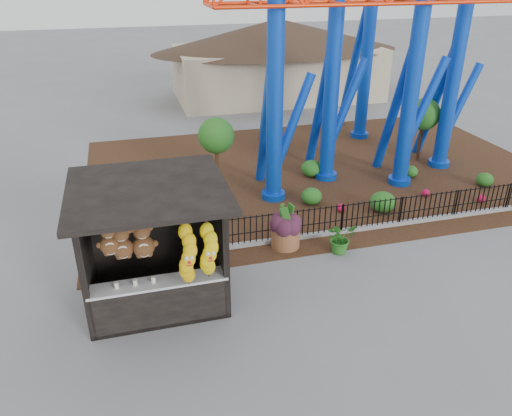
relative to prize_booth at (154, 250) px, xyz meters
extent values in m
plane|color=slate|center=(2.99, -0.90, -1.53)|extent=(120.00, 120.00, 0.00)
cube|color=#331E11|center=(6.99, 7.10, -1.53)|extent=(18.00, 12.00, 0.02)
cube|color=gray|center=(6.99, 2.10, -1.47)|extent=(18.00, 0.18, 0.12)
cube|color=black|center=(-0.01, 0.30, -1.48)|extent=(3.20, 2.60, 0.10)
cube|color=black|center=(-0.01, 1.54, -0.03)|extent=(3.20, 0.12, 3.00)
cube|color=black|center=(-1.55, 0.30, -0.03)|extent=(0.12, 2.60, 3.00)
cube|color=black|center=(1.53, 0.30, -0.03)|extent=(0.12, 2.60, 3.00)
cube|color=black|center=(-0.01, 0.05, 1.53)|extent=(3.50, 3.40, 0.12)
cube|color=black|center=(-1.54, -0.93, -0.03)|extent=(0.14, 0.14, 3.00)
cube|color=black|center=(1.52, -0.93, -0.03)|extent=(0.14, 0.14, 3.00)
cube|color=black|center=(-0.01, -0.75, -0.98)|extent=(3.00, 0.50, 1.10)
cube|color=silver|center=(-0.01, -0.75, -0.41)|extent=(3.10, 0.55, 0.06)
cylinder|color=black|center=(-0.01, -1.15, 1.32)|extent=(2.90, 0.04, 0.04)
cylinder|color=#0B3EC3|center=(4.49, 5.10, 1.97)|extent=(0.56, 0.56, 7.00)
cylinder|color=#0B3EC3|center=(4.49, 5.10, -1.41)|extent=(0.84, 0.84, 0.24)
cylinder|color=#0B3EC3|center=(6.99, 6.30, 2.12)|extent=(0.56, 0.56, 7.30)
cylinder|color=#0B3EC3|center=(6.99, 6.30, -1.41)|extent=(0.84, 0.84, 0.24)
cylinder|color=#0B3EC3|center=(9.49, 5.10, 2.22)|extent=(0.56, 0.56, 7.50)
cylinder|color=#0B3EC3|center=(9.49, 5.10, -1.41)|extent=(0.84, 0.84, 0.24)
cylinder|color=#0B3EC3|center=(11.99, 6.30, 1.77)|extent=(0.56, 0.56, 6.60)
cylinder|color=#0B3EC3|center=(11.99, 6.30, -1.41)|extent=(0.84, 0.84, 0.24)
cylinder|color=#0B3EC3|center=(5.99, 9.60, 3.22)|extent=(0.56, 0.56, 9.50)
cylinder|color=#0B3EC3|center=(5.99, 9.60, -1.41)|extent=(0.84, 0.84, 0.24)
cylinder|color=#0B3EC3|center=(10.49, 10.60, 3.72)|extent=(0.56, 0.56, 10.50)
cylinder|color=#0B3EC3|center=(10.49, 10.60, -1.41)|extent=(0.84, 0.84, 0.24)
cylinder|color=#0B3EC3|center=(4.49, 6.00, 1.09)|extent=(0.36, 2.21, 5.85)
cylinder|color=#0B3EC3|center=(5.19, 5.40, 0.92)|extent=(1.62, 0.32, 3.73)
cylinder|color=#0B3EC3|center=(6.99, 7.20, 1.20)|extent=(0.36, 2.29, 6.10)
cylinder|color=#0B3EC3|center=(7.69, 6.60, 1.02)|extent=(1.67, 0.32, 3.88)
cylinder|color=#0B3EC3|center=(9.49, 6.00, 1.28)|extent=(0.36, 2.34, 6.26)
cylinder|color=#0B3EC3|center=(10.19, 5.40, 1.09)|extent=(1.71, 0.32, 3.99)
cylinder|color=#0B3EC3|center=(11.99, 7.20, 0.94)|extent=(0.36, 2.10, 5.53)
cylinder|color=#0B3EC3|center=(12.69, 6.60, 0.78)|extent=(1.54, 0.32, 3.52)
cylinder|color=brown|center=(3.85, 1.80, -1.22)|extent=(1.02, 1.02, 0.63)
ellipsoid|color=#391627|center=(3.85, 1.80, -0.59)|extent=(0.70, 0.70, 0.64)
imported|color=#294F17|center=(5.28, 1.09, -1.06)|extent=(0.97, 0.88, 0.94)
ellipsoid|color=#215A1A|center=(5.62, 4.29, -1.23)|extent=(0.72, 0.72, 0.57)
ellipsoid|color=#215A1A|center=(7.72, 3.13, -1.18)|extent=(0.85, 0.85, 0.68)
ellipsoid|color=#215A1A|center=(10.22, 5.54, -1.29)|extent=(0.56, 0.56, 0.44)
ellipsoid|color=#215A1A|center=(6.51, 6.63, -1.20)|extent=(0.80, 0.80, 0.64)
ellipsoid|color=#215A1A|center=(12.43, 4.03, -1.27)|extent=(0.63, 0.63, 0.50)
sphere|color=#BE0C39|center=(4.11, 2.81, -1.38)|extent=(0.28, 0.28, 0.28)
sphere|color=#BE0C39|center=(6.37, 3.45, -1.38)|extent=(0.28, 0.28, 0.28)
sphere|color=#BE0C39|center=(9.79, 3.77, -1.38)|extent=(0.28, 0.28, 0.28)
sphere|color=#BE0C39|center=(11.38, 2.82, -1.38)|extent=(0.28, 0.28, 0.28)
cube|color=#BFAD8C|center=(8.99, 19.10, -0.03)|extent=(12.00, 6.00, 3.00)
cone|color=#332319|center=(8.99, 19.10, 2.37)|extent=(15.00, 15.00, 1.80)
camera|label=1|loc=(-0.33, -10.26, 6.05)|focal=35.00mm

